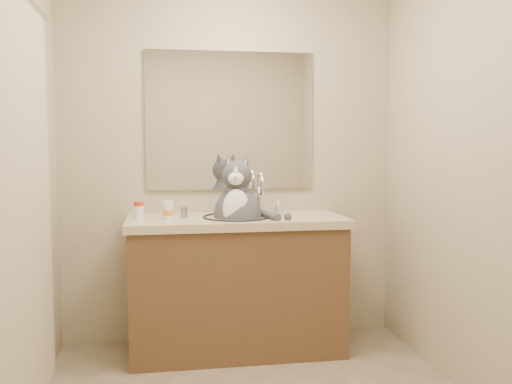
# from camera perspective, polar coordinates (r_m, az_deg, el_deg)

# --- Properties ---
(room) EXTENTS (2.22, 2.52, 2.42)m
(room) POSITION_cam_1_polar(r_m,az_deg,el_deg) (2.55, 0.85, 2.46)
(room) COLOR gray
(room) RESTS_ON ground
(vanity) EXTENTS (1.34, 0.59, 1.12)m
(vanity) POSITION_cam_1_polar(r_m,az_deg,el_deg) (3.61, -1.98, -8.91)
(vanity) COLOR brown
(vanity) RESTS_ON ground
(mirror) EXTENTS (1.10, 0.02, 0.90)m
(mirror) POSITION_cam_1_polar(r_m,az_deg,el_deg) (3.77, -2.59, 7.13)
(mirror) COLOR white
(mirror) RESTS_ON room
(shower_curtain) EXTENTS (0.02, 1.30, 1.93)m
(shower_curtain) POSITION_cam_1_polar(r_m,az_deg,el_deg) (2.69, -22.20, -1.41)
(shower_curtain) COLOR #C8B297
(shower_curtain) RESTS_ON ground
(cat) EXTENTS (0.41, 0.41, 0.60)m
(cat) POSITION_cam_1_polar(r_m,az_deg,el_deg) (3.50, -1.83, -2.02)
(cat) COLOR #4C4B51
(cat) RESTS_ON vanity
(pill_bottle_redcap) EXTENTS (0.06, 0.06, 0.10)m
(pill_bottle_redcap) POSITION_cam_1_polar(r_m,az_deg,el_deg) (3.52, -11.63, -1.78)
(pill_bottle_redcap) COLOR white
(pill_bottle_redcap) RESTS_ON vanity
(pill_bottle_orange) EXTENTS (0.08, 0.08, 0.11)m
(pill_bottle_orange) POSITION_cam_1_polar(r_m,az_deg,el_deg) (3.45, -8.77, -1.86)
(pill_bottle_orange) COLOR white
(pill_bottle_orange) RESTS_ON vanity
(grey_canister) EXTENTS (0.04, 0.04, 0.06)m
(grey_canister) POSITION_cam_1_polar(r_m,az_deg,el_deg) (3.52, -7.21, -2.02)
(grey_canister) COLOR gray
(grey_canister) RESTS_ON vanity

